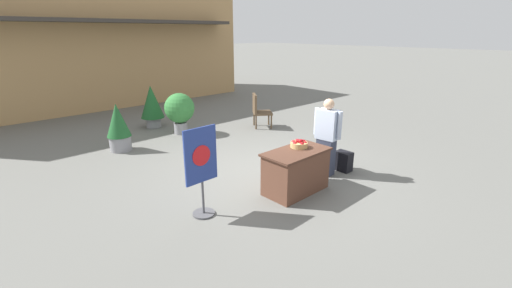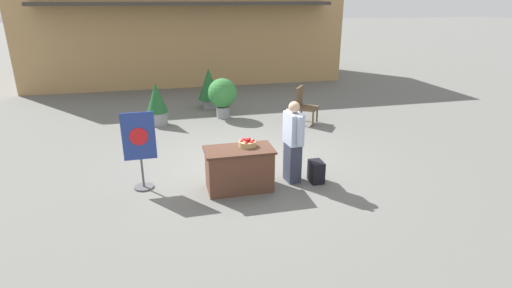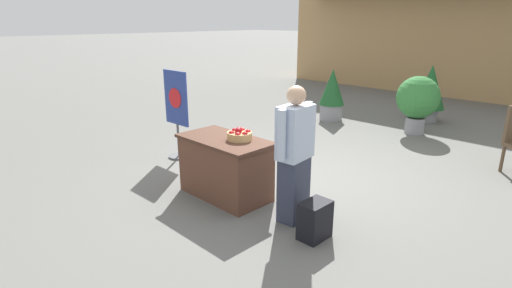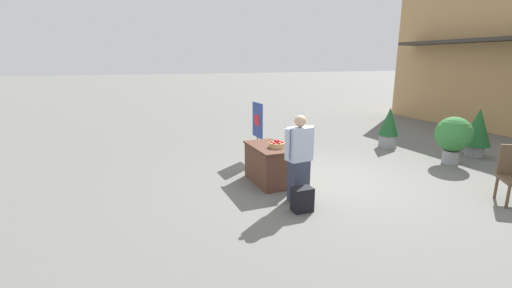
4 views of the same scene
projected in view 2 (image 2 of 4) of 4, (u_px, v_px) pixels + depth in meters
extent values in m
plane|color=slate|center=(246.00, 165.00, 8.49)|extent=(120.00, 120.00, 0.00)
cube|color=tan|center=(185.00, 18.00, 16.93)|extent=(12.59, 4.19, 5.11)
cube|color=#38332D|center=(189.00, 4.00, 14.40)|extent=(10.70, 0.90, 0.12)
cube|color=brown|center=(239.00, 170.00, 7.33)|extent=(1.18, 0.64, 0.75)
cube|color=#492C20|center=(239.00, 150.00, 7.19)|extent=(1.25, 0.68, 0.04)
cylinder|color=tan|center=(247.00, 144.00, 7.30)|extent=(0.32, 0.32, 0.10)
sphere|color=#A30F14|center=(253.00, 141.00, 7.30)|extent=(0.08, 0.08, 0.08)
sphere|color=red|center=(249.00, 140.00, 7.38)|extent=(0.08, 0.08, 0.08)
sphere|color=red|center=(243.00, 140.00, 7.36)|extent=(0.08, 0.08, 0.08)
sphere|color=red|center=(241.00, 142.00, 7.27)|extent=(0.08, 0.08, 0.08)
sphere|color=red|center=(246.00, 144.00, 7.18)|extent=(0.08, 0.08, 0.08)
sphere|color=red|center=(252.00, 143.00, 7.22)|extent=(0.08, 0.08, 0.08)
sphere|color=red|center=(247.00, 140.00, 7.25)|extent=(0.08, 0.08, 0.08)
sphere|color=#A30F14|center=(249.00, 140.00, 7.25)|extent=(0.08, 0.08, 0.08)
sphere|color=#A30F14|center=(246.00, 140.00, 7.28)|extent=(0.08, 0.08, 0.08)
cube|color=#33384C|center=(292.00, 162.00, 7.67)|extent=(0.27, 0.36, 0.76)
cube|color=silver|center=(293.00, 128.00, 7.43)|extent=(0.30, 0.44, 0.60)
sphere|color=tan|center=(294.00, 107.00, 7.29)|extent=(0.21, 0.21, 0.21)
cylinder|color=silver|center=(300.00, 131.00, 7.19)|extent=(0.09, 0.09, 0.55)
cylinder|color=silver|center=(288.00, 123.00, 7.65)|extent=(0.09, 0.09, 0.55)
cube|color=black|center=(316.00, 172.00, 7.68)|extent=(0.24, 0.34, 0.42)
cylinder|color=#4C4C51|center=(144.00, 187.00, 7.49)|extent=(0.36, 0.36, 0.03)
cylinder|color=#4C4C51|center=(143.00, 173.00, 7.39)|extent=(0.04, 0.04, 0.55)
cube|color=navy|center=(139.00, 136.00, 7.14)|extent=(0.59, 0.04, 0.89)
cylinder|color=red|center=(139.00, 137.00, 7.12)|extent=(0.33, 0.01, 0.33)
cylinder|color=brown|center=(317.00, 115.00, 11.42)|extent=(0.05, 0.05, 0.42)
cylinder|color=brown|center=(313.00, 119.00, 11.01)|extent=(0.05, 0.05, 0.42)
cylinder|color=brown|center=(301.00, 113.00, 11.58)|extent=(0.05, 0.05, 0.42)
cylinder|color=brown|center=(297.00, 117.00, 11.17)|extent=(0.05, 0.05, 0.42)
cube|color=brown|center=(307.00, 108.00, 11.21)|extent=(0.77, 0.77, 0.06)
cube|color=brown|center=(299.00, 96.00, 11.19)|extent=(0.37, 0.48, 0.55)
cylinder|color=gray|center=(158.00, 118.00, 11.17)|extent=(0.51, 0.51, 0.37)
cone|color=#1E5628|center=(156.00, 98.00, 10.97)|extent=(0.58, 0.58, 0.81)
cylinder|color=gray|center=(210.00, 103.00, 12.87)|extent=(0.45, 0.45, 0.30)
cone|color=#1E5628|center=(209.00, 84.00, 12.65)|extent=(0.70, 0.70, 0.99)
cylinder|color=gray|center=(223.00, 112.00, 11.83)|extent=(0.38, 0.38, 0.33)
sphere|color=#337A38|center=(222.00, 93.00, 11.63)|extent=(0.85, 0.85, 0.85)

